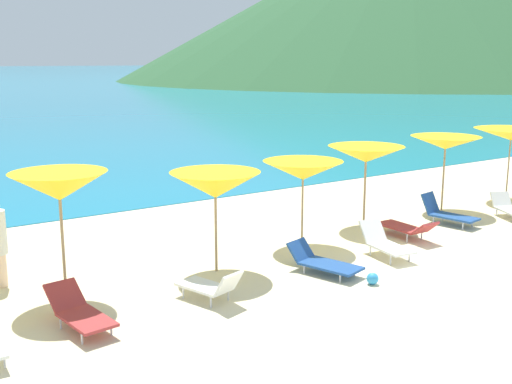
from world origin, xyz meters
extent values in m
cube|color=beige|center=(0.00, 10.00, -0.15)|extent=(50.00, 100.00, 0.30)
cone|color=#2D5B33|center=(96.09, 91.42, 16.75)|extent=(124.13, 124.13, 33.50)
cylinder|color=#9E7F59|center=(-7.06, 3.48, 1.13)|extent=(0.06, 0.06, 2.26)
cone|color=yellow|center=(-7.06, 3.48, 2.13)|extent=(1.89, 1.89, 0.52)
sphere|color=#9E7F59|center=(-7.06, 3.48, 2.29)|extent=(0.07, 0.07, 0.07)
cylinder|color=#9E7F59|center=(-3.95, 3.27, 0.99)|extent=(0.05, 0.05, 1.98)
cone|color=yellow|center=(-3.95, 3.27, 1.84)|extent=(2.05, 2.05, 0.54)
sphere|color=#9E7F59|center=(-3.95, 3.27, 2.01)|extent=(0.07, 0.07, 0.07)
cylinder|color=#9E7F59|center=(-1.32, 3.71, 0.97)|extent=(0.05, 0.05, 1.93)
cone|color=yellow|center=(-1.32, 3.71, 1.82)|extent=(1.98, 1.98, 0.45)
sphere|color=#9E7F59|center=(-1.32, 3.71, 1.96)|extent=(0.07, 0.07, 0.07)
cylinder|color=#9E7F59|center=(1.15, 4.20, 1.02)|extent=(0.06, 0.06, 2.04)
cone|color=yellow|center=(1.15, 4.20, 1.94)|extent=(2.19, 2.19, 0.43)
sphere|color=#9E7F59|center=(1.15, 4.20, 2.07)|extent=(0.07, 0.07, 0.07)
cylinder|color=#9E7F59|center=(4.32, 4.23, 1.05)|extent=(0.05, 0.05, 2.09)
cone|color=yellow|center=(4.32, 4.23, 2.00)|extent=(2.05, 2.05, 0.38)
sphere|color=#9E7F59|center=(4.32, 4.23, 2.12)|extent=(0.07, 0.07, 0.07)
cylinder|color=#9E7F59|center=(7.14, 4.02, 1.08)|extent=(0.04, 0.04, 2.17)
cone|color=yellow|center=(7.14, 4.02, 2.08)|extent=(2.40, 2.40, 0.36)
sphere|color=#9E7F59|center=(7.14, 4.02, 2.20)|extent=(0.07, 0.07, 0.07)
cylinder|color=silver|center=(-8.64, 1.32, 0.11)|extent=(0.04, 0.04, 0.22)
cube|color=#A53333|center=(1.24, 2.97, 0.24)|extent=(0.63, 1.27, 0.05)
cube|color=#A53333|center=(1.21, 2.16, 0.39)|extent=(0.58, 0.42, 0.34)
cylinder|color=silver|center=(1.50, 3.36, 0.11)|extent=(0.04, 0.04, 0.21)
cylinder|color=silver|center=(1.00, 3.38, 0.11)|extent=(0.04, 0.04, 0.21)
cylinder|color=silver|center=(1.47, 2.48, 0.11)|extent=(0.04, 0.04, 0.21)
cylinder|color=silver|center=(0.97, 2.50, 0.11)|extent=(0.04, 0.04, 0.21)
cube|color=#A53333|center=(-7.26, 1.81, 0.23)|extent=(0.72, 1.16, 0.05)
cube|color=#A53333|center=(-7.35, 2.59, 0.41)|extent=(0.62, 0.56, 0.41)
cylinder|color=silver|center=(-7.47, 1.44, 0.10)|extent=(0.04, 0.04, 0.21)
cylinder|color=silver|center=(-6.96, 1.51, 0.10)|extent=(0.04, 0.04, 0.21)
cylinder|color=silver|center=(-7.56, 2.21, 0.10)|extent=(0.04, 0.04, 0.21)
cylinder|color=silver|center=(-7.06, 2.27, 0.10)|extent=(0.04, 0.04, 0.21)
cube|color=white|center=(-4.95, 2.04, 0.25)|extent=(0.81, 1.12, 0.05)
cube|color=white|center=(-4.78, 1.44, 0.45)|extent=(0.58, 0.42, 0.43)
cylinder|color=silver|center=(-4.82, 2.40, 0.11)|extent=(0.04, 0.04, 0.22)
cylinder|color=silver|center=(-5.26, 2.27, 0.11)|extent=(0.04, 0.04, 0.22)
cylinder|color=silver|center=(-4.62, 1.72, 0.11)|extent=(0.04, 0.04, 0.22)
cylinder|color=silver|center=(-5.06, 1.59, 0.11)|extent=(0.04, 0.04, 0.22)
cube|color=#1E478C|center=(3.19, 2.88, 0.23)|extent=(0.81, 1.31, 0.05)
cube|color=#1E478C|center=(3.06, 3.61, 0.50)|extent=(0.61, 0.39, 0.55)
cylinder|color=silver|center=(3.01, 2.45, 0.10)|extent=(0.04, 0.04, 0.21)
cylinder|color=silver|center=(3.51, 2.54, 0.10)|extent=(0.04, 0.04, 0.21)
cylinder|color=silver|center=(2.86, 3.30, 0.10)|extent=(0.04, 0.04, 0.21)
cylinder|color=silver|center=(3.36, 3.39, 0.10)|extent=(0.04, 0.04, 0.21)
cube|color=#1E478C|center=(-2.13, 1.73, 0.19)|extent=(0.96, 1.38, 0.05)
cube|color=#1E478C|center=(-2.35, 2.47, 0.38)|extent=(0.68, 0.49, 0.40)
cylinder|color=silver|center=(-2.28, 1.27, 0.08)|extent=(0.04, 0.04, 0.17)
cylinder|color=silver|center=(-1.76, 1.42, 0.08)|extent=(0.04, 0.04, 0.17)
cylinder|color=silver|center=(-2.53, 2.11, 0.08)|extent=(0.04, 0.04, 0.17)
cylinder|color=silver|center=(-2.00, 2.26, 0.08)|extent=(0.04, 0.04, 0.17)
cube|color=white|center=(5.40, 3.02, 0.42)|extent=(0.63, 0.49, 0.41)
cylinder|color=silver|center=(5.07, 2.89, 0.10)|extent=(0.04, 0.04, 0.20)
cube|color=white|center=(-0.34, 1.77, 0.25)|extent=(0.74, 1.12, 0.05)
cube|color=white|center=(-0.24, 2.46, 0.48)|extent=(0.62, 0.45, 0.48)
cylinder|color=silver|center=(-0.64, 1.49, 0.11)|extent=(0.04, 0.04, 0.23)
cylinder|color=silver|center=(-0.13, 1.42, 0.11)|extent=(0.04, 0.04, 0.23)
cylinder|color=silver|center=(-0.53, 2.22, 0.11)|extent=(0.04, 0.04, 0.23)
cylinder|color=silver|center=(-0.03, 2.15, 0.11)|extent=(0.04, 0.04, 0.23)
cylinder|color=beige|center=(-7.91, 4.86, 0.33)|extent=(0.28, 0.28, 0.66)
sphere|color=#3399D8|center=(-1.82, 0.83, 0.12)|extent=(0.24, 0.24, 0.24)
camera|label=1|loc=(-10.35, -7.61, 4.34)|focal=44.21mm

